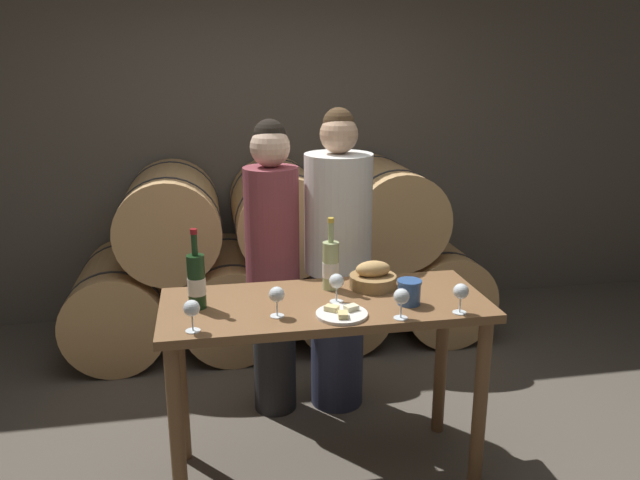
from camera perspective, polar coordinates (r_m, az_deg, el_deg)
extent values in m
plane|color=#564F44|center=(3.24, 0.41, -20.36)|extent=(10.00, 10.00, 0.00)
cube|color=#60594F|center=(4.81, -4.69, 12.18)|extent=(10.00, 0.12, 3.20)
cylinder|color=tan|center=(4.50, -17.73, -5.49)|extent=(0.65, 0.97, 0.65)
cylinder|color=#2D2D33|center=(4.22, -18.21, -7.03)|extent=(0.66, 0.02, 0.66)
cylinder|color=#2D2D33|center=(4.79, -17.31, -4.14)|extent=(0.66, 0.02, 0.66)
cylinder|color=tan|center=(4.46, -8.24, -5.06)|extent=(0.65, 0.97, 0.65)
cylinder|color=#2D2D33|center=(4.17, -8.04, -6.58)|extent=(0.66, 0.02, 0.66)
cylinder|color=#2D2D33|center=(4.75, -8.41, -3.72)|extent=(0.66, 0.02, 0.66)
cylinder|color=tan|center=(4.55, 1.15, -4.49)|extent=(0.65, 0.97, 0.65)
cylinder|color=#2D2D33|center=(4.26, 2.00, -5.93)|extent=(0.66, 0.02, 0.66)
cylinder|color=#2D2D33|center=(4.83, 0.40, -3.21)|extent=(0.66, 0.02, 0.66)
cylinder|color=tan|center=(4.74, 9.96, -3.84)|extent=(0.65, 0.97, 0.65)
cylinder|color=#2D2D33|center=(4.47, 11.33, -5.17)|extent=(0.66, 0.02, 0.66)
cylinder|color=#2D2D33|center=(5.02, 8.74, -2.66)|extent=(0.66, 0.02, 0.66)
cylinder|color=tan|center=(4.29, -13.49, 1.99)|extent=(0.65, 0.97, 0.65)
cylinder|color=#2D2D33|center=(3.99, -13.68, 0.92)|extent=(0.66, 0.02, 0.66)
cylinder|color=#2D2D33|center=(4.60, -13.33, 2.92)|extent=(0.66, 0.02, 0.66)
cylinder|color=tan|center=(4.32, -3.63, 2.48)|extent=(0.65, 0.97, 0.65)
cylinder|color=#2D2D33|center=(4.02, -3.09, 1.45)|extent=(0.66, 0.02, 0.66)
cylinder|color=#2D2D33|center=(4.62, -4.11, 3.37)|extent=(0.66, 0.02, 0.66)
cylinder|color=tan|center=(4.46, 5.85, 2.88)|extent=(0.65, 0.97, 0.65)
cylinder|color=#2D2D33|center=(4.17, 7.04, 1.92)|extent=(0.66, 0.02, 0.66)
cylinder|color=#2D2D33|center=(4.75, 4.81, 3.73)|extent=(0.66, 0.02, 0.66)
cylinder|color=brown|center=(2.77, -12.93, -17.21)|extent=(0.06, 0.06, 0.85)
cylinder|color=brown|center=(3.00, 14.42, -14.50)|extent=(0.06, 0.06, 0.85)
cylinder|color=brown|center=(3.18, -12.64, -12.51)|extent=(0.06, 0.06, 0.85)
cylinder|color=brown|center=(3.38, 11.02, -10.57)|extent=(0.06, 0.06, 0.85)
cube|color=brown|center=(2.81, 0.45, -5.96)|extent=(1.46, 0.60, 0.04)
cylinder|color=#232326|center=(3.55, -4.19, -9.54)|extent=(0.24, 0.24, 0.78)
cylinder|color=#8C3D47|center=(3.31, -4.43, 1.40)|extent=(0.29, 0.29, 0.62)
sphere|color=beige|center=(3.23, -4.59, 8.47)|extent=(0.21, 0.21, 0.21)
sphere|color=black|center=(3.24, -4.64, 9.50)|extent=(0.17, 0.17, 0.17)
cylinder|color=#2D334C|center=(3.60, 1.58, -8.86)|extent=(0.30, 0.30, 0.81)
cylinder|color=silver|center=(3.36, 1.68, 2.46)|extent=(0.37, 0.37, 0.64)
sphere|color=tan|center=(3.28, 1.74, 9.63)|extent=(0.20, 0.20, 0.20)
sphere|color=#47331E|center=(3.29, 1.70, 10.62)|extent=(0.17, 0.17, 0.17)
cylinder|color=#193819|center=(2.74, -11.22, -3.77)|extent=(0.08, 0.08, 0.24)
cylinder|color=#193819|center=(2.69, -11.42, -0.43)|extent=(0.03, 0.03, 0.09)
cylinder|color=maroon|center=(2.67, -11.48, 0.77)|extent=(0.03, 0.03, 0.02)
cylinder|color=white|center=(2.75, -11.20, -4.14)|extent=(0.08, 0.08, 0.08)
cylinder|color=#ADBC7F|center=(2.91, 0.98, -2.36)|extent=(0.08, 0.08, 0.23)
cylinder|color=#ADBC7F|center=(2.86, 1.00, 0.69)|extent=(0.03, 0.03, 0.09)
cylinder|color=gold|center=(2.85, 1.00, 1.82)|extent=(0.03, 0.03, 0.02)
cylinder|color=white|center=(2.92, 0.98, -2.70)|extent=(0.08, 0.08, 0.07)
cylinder|color=#335693|center=(2.78, 8.15, -4.75)|extent=(0.10, 0.10, 0.11)
cylinder|color=#335693|center=(2.76, 8.19, -3.79)|extent=(0.11, 0.11, 0.01)
cylinder|color=olive|center=(2.96, 4.85, -3.79)|extent=(0.22, 0.22, 0.06)
ellipsoid|color=tan|center=(2.94, 4.88, -2.66)|extent=(0.17, 0.10, 0.08)
cylinder|color=white|center=(2.65, 2.00, -6.80)|extent=(0.22, 0.22, 0.01)
cube|color=beige|center=(2.67, 2.87, -6.21)|extent=(0.07, 0.06, 0.02)
cube|color=beige|center=(2.66, 1.03, -6.26)|extent=(0.07, 0.07, 0.02)
cube|color=#E0CC7F|center=(2.59, 2.11, -6.85)|extent=(0.05, 0.06, 0.02)
cylinder|color=white|center=(2.55, -11.54, -8.14)|extent=(0.06, 0.06, 0.00)
cylinder|color=white|center=(2.54, -11.58, -7.41)|extent=(0.01, 0.01, 0.07)
sphere|color=white|center=(2.52, -11.66, -6.12)|extent=(0.07, 0.07, 0.07)
cylinder|color=white|center=(2.65, -3.94, -6.94)|extent=(0.06, 0.06, 0.00)
cylinder|color=white|center=(2.63, -3.95, -6.24)|extent=(0.01, 0.01, 0.07)
sphere|color=white|center=(2.61, -3.98, -4.99)|extent=(0.07, 0.07, 0.07)
cylinder|color=white|center=(2.79, 1.50, -5.64)|extent=(0.06, 0.06, 0.00)
cylinder|color=white|center=(2.78, 1.51, -4.97)|extent=(0.01, 0.01, 0.07)
sphere|color=white|center=(2.76, 1.52, -3.77)|extent=(0.07, 0.07, 0.07)
cylinder|color=white|center=(2.64, 7.38, -7.08)|extent=(0.06, 0.06, 0.00)
cylinder|color=white|center=(2.63, 7.41, -6.38)|extent=(0.01, 0.01, 0.07)
sphere|color=white|center=(2.60, 7.46, -5.13)|extent=(0.07, 0.07, 0.07)
cylinder|color=white|center=(2.74, 12.64, -6.48)|extent=(0.06, 0.06, 0.00)
cylinder|color=white|center=(2.73, 12.68, -5.80)|extent=(0.01, 0.01, 0.07)
sphere|color=white|center=(2.70, 12.76, -4.59)|extent=(0.07, 0.07, 0.07)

